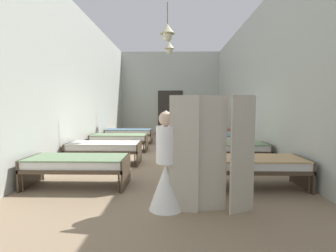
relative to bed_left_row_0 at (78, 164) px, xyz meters
name	(u,v)px	position (x,y,z in m)	size (l,w,h in m)	color
ground_plane	(168,158)	(1.68, 2.85, -0.49)	(6.06, 14.07, 0.10)	#8C755B
room_shell	(169,85)	(1.68, 4.10, 1.84)	(5.86, 13.67, 4.56)	#B2B7AD
bed_left_row_0	(78,164)	(0.00, 0.00, 0.00)	(1.90, 0.84, 0.57)	#473828
bed_right_row_0	(253,164)	(3.36, 0.00, 0.00)	(1.90, 0.84, 0.57)	#473828
bed_left_row_1	(104,147)	(0.00, 1.90, 0.00)	(1.90, 0.84, 0.57)	#473828
bed_right_row_1	(231,148)	(3.36, 1.90, 0.00)	(1.90, 0.84, 0.57)	#473828
bed_left_row_2	(119,138)	(0.00, 3.80, 0.00)	(1.90, 0.84, 0.57)	#473828
bed_right_row_2	(218,139)	(3.36, 3.80, 0.00)	(1.90, 0.84, 0.57)	#473828
bed_left_row_3	(129,132)	(0.00, 5.70, 0.00)	(1.90, 0.84, 0.57)	#473828
bed_right_row_3	(210,133)	(3.36, 5.70, 0.00)	(1.90, 0.84, 0.57)	#473828
nurse_near_aisle	(183,136)	(2.15, 3.65, 0.09)	(0.52, 0.52, 1.49)	white
nurse_mid_aisle	(180,142)	(2.03, 2.41, 0.09)	(0.52, 0.52, 1.49)	white
nurse_far_aisle	(166,174)	(1.73, -1.05, 0.09)	(0.52, 0.52, 1.49)	white
patient_seated_primary	(201,122)	(3.01, 5.74, 0.43)	(0.44, 0.44, 0.80)	#515B70
potted_plant	(171,119)	(1.74, 8.21, 0.45)	(0.50, 0.50, 1.45)	brown
privacy_screen	(213,154)	(2.41, -1.14, 0.41)	(1.24, 0.21, 1.70)	#BCB29E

